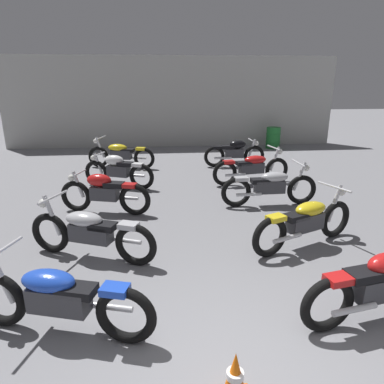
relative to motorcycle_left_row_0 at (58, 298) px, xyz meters
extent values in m
cube|color=#B2B2AD|center=(1.77, 11.35, 1.35)|extent=(13.49, 0.24, 3.60)
torus|color=black|center=(0.73, -0.22, -0.12)|extent=(0.67, 0.29, 0.67)
cylinder|color=silver|center=(-0.63, 0.18, 0.19)|extent=(0.28, 0.14, 0.66)
cube|color=#38383D|center=(0.01, -0.01, -0.02)|extent=(0.70, 0.42, 0.28)
ellipsoid|color=blue|center=(-0.08, 0.02, 0.20)|extent=(0.67, 0.48, 0.22)
cube|color=black|center=(0.22, -0.07, 0.12)|extent=(0.45, 0.34, 0.10)
cube|color=blue|center=(0.64, -0.19, 0.18)|extent=(0.32, 0.27, 0.08)
cylinder|color=silver|center=(-0.57, 0.17, 0.50)|extent=(0.23, 0.66, 0.04)
cylinder|color=silver|center=(0.53, -0.02, -0.14)|extent=(0.55, 0.22, 0.07)
torus|color=black|center=(-0.65, 1.99, -0.12)|extent=(0.66, 0.35, 0.67)
torus|color=black|center=(0.74, 1.42, -0.12)|extent=(0.66, 0.35, 0.67)
cylinder|color=silver|center=(-0.57, 1.96, 0.19)|extent=(0.28, 0.17, 0.66)
cube|color=#38383D|center=(0.05, 1.71, -0.02)|extent=(0.70, 0.47, 0.28)
ellipsoid|color=#B7B7BC|center=(-0.04, 1.74, 0.20)|extent=(0.68, 0.52, 0.22)
cube|color=black|center=(0.25, 1.62, 0.12)|extent=(0.46, 0.37, 0.10)
cube|color=#B7B7BC|center=(0.65, 1.46, 0.18)|extent=(0.33, 0.29, 0.08)
cylinder|color=silver|center=(-0.52, 1.94, 0.50)|extent=(0.29, 0.64, 0.04)
sphere|color=white|center=(-0.70, 2.01, 0.38)|extent=(0.14, 0.14, 0.14)
cylinder|color=silver|center=(0.56, 1.64, -0.14)|extent=(0.54, 0.27, 0.07)
torus|color=black|center=(-0.64, 3.85, -0.12)|extent=(0.67, 0.29, 0.67)
torus|color=black|center=(0.61, 3.50, -0.12)|extent=(0.67, 0.29, 0.67)
cylinder|color=silver|center=(-0.56, 3.83, 0.14)|extent=(0.25, 0.13, 0.56)
cube|color=#38383D|center=(-0.01, 3.68, -0.02)|extent=(0.62, 0.39, 0.28)
ellipsoid|color=red|center=(-0.11, 3.70, 0.26)|extent=(0.58, 0.41, 0.26)
cube|color=black|center=(0.20, 3.62, 0.18)|extent=(0.45, 0.34, 0.10)
cube|color=red|center=(0.52, 3.53, 0.18)|extent=(0.32, 0.27, 0.08)
cylinder|color=silver|center=(-0.50, 3.81, 0.40)|extent=(0.16, 0.47, 0.04)
sphere|color=white|center=(-0.70, 3.87, 0.28)|extent=(0.14, 0.14, 0.14)
cylinder|color=silver|center=(0.41, 3.69, -0.14)|extent=(0.55, 0.22, 0.07)
torus|color=black|center=(-0.52, 5.78, -0.12)|extent=(0.66, 0.36, 0.67)
torus|color=black|center=(0.68, 5.29, -0.12)|extent=(0.66, 0.36, 0.67)
cylinder|color=silver|center=(-0.45, 5.75, 0.14)|extent=(0.25, 0.16, 0.56)
cube|color=#38383D|center=(0.08, 5.53, -0.02)|extent=(0.62, 0.44, 0.28)
ellipsoid|color=white|center=(-0.01, 5.57, 0.26)|extent=(0.59, 0.46, 0.26)
cube|color=black|center=(0.28, 5.45, 0.18)|extent=(0.46, 0.37, 0.10)
cube|color=white|center=(0.59, 5.32, 0.18)|extent=(0.34, 0.29, 0.08)
cylinder|color=silver|center=(-0.39, 5.73, 0.40)|extent=(0.22, 0.46, 0.04)
sphere|color=white|center=(-0.58, 5.80, 0.28)|extent=(0.14, 0.14, 0.14)
cylinder|color=silver|center=(0.50, 5.50, -0.14)|extent=(0.54, 0.27, 0.07)
torus|color=black|center=(-0.78, 7.81, -0.12)|extent=(0.68, 0.27, 0.67)
torus|color=black|center=(0.68, 7.45, -0.12)|extent=(0.68, 0.27, 0.67)
cylinder|color=silver|center=(-0.70, 7.79, 0.19)|extent=(0.28, 0.13, 0.66)
cube|color=#38383D|center=(-0.05, 7.63, -0.02)|extent=(0.70, 0.39, 0.28)
ellipsoid|color=yellow|center=(-0.15, 7.65, 0.20)|extent=(0.66, 0.46, 0.22)
cube|color=black|center=(0.16, 7.57, 0.12)|extent=(0.45, 0.33, 0.10)
cube|color=yellow|center=(0.58, 7.47, 0.18)|extent=(0.32, 0.26, 0.08)
cylinder|color=silver|center=(-0.64, 7.78, 0.50)|extent=(0.20, 0.67, 0.04)
sphere|color=white|center=(-0.84, 7.82, 0.38)|extent=(0.14, 0.14, 0.14)
cylinder|color=silver|center=(0.47, 7.63, -0.14)|extent=(0.55, 0.20, 0.07)
torus|color=black|center=(2.91, -0.25, -0.12)|extent=(0.68, 0.24, 0.67)
cube|color=#38383D|center=(3.55, -0.12, -0.02)|extent=(0.61, 0.35, 0.28)
cube|color=black|center=(3.33, -0.16, 0.18)|extent=(0.44, 0.31, 0.10)
cube|color=red|center=(3.01, -0.23, 0.18)|extent=(0.31, 0.25, 0.08)
cylinder|color=silver|center=(3.18, -0.33, -0.14)|extent=(0.55, 0.17, 0.07)
torus|color=black|center=(4.19, 2.09, -0.12)|extent=(0.66, 0.37, 0.67)
torus|color=black|center=(2.82, 1.49, -0.12)|extent=(0.66, 0.37, 0.67)
cylinder|color=silver|center=(4.12, 2.06, 0.19)|extent=(0.28, 0.17, 0.66)
cube|color=#38383D|center=(3.50, 1.79, -0.02)|extent=(0.70, 0.48, 0.28)
ellipsoid|color=yellow|center=(3.60, 1.83, 0.20)|extent=(0.68, 0.53, 0.22)
cube|color=black|center=(3.30, 1.70, 0.12)|extent=(0.46, 0.38, 0.10)
cube|color=yellow|center=(2.91, 1.53, 0.18)|extent=(0.34, 0.29, 0.08)
cylinder|color=silver|center=(4.06, 2.03, 0.50)|extent=(0.30, 0.64, 0.04)
sphere|color=white|center=(4.25, 2.11, 0.38)|extent=(0.14, 0.14, 0.14)
cylinder|color=silver|center=(3.10, 1.47, -0.14)|extent=(0.53, 0.28, 0.07)
torus|color=black|center=(4.29, 3.82, -0.12)|extent=(0.67, 0.13, 0.67)
torus|color=black|center=(2.79, 3.78, -0.12)|extent=(0.67, 0.13, 0.67)
cylinder|color=silver|center=(4.21, 3.82, 0.19)|extent=(0.28, 0.08, 0.66)
cube|color=#38383D|center=(3.54, 3.80, -0.02)|extent=(0.67, 0.26, 0.28)
ellipsoid|color=#B7B7BC|center=(3.64, 3.80, 0.20)|extent=(0.61, 0.33, 0.22)
cube|color=black|center=(3.32, 3.80, 0.12)|extent=(0.41, 0.25, 0.10)
cube|color=#B7B7BC|center=(2.89, 3.79, 0.18)|extent=(0.28, 0.21, 0.08)
cylinder|color=silver|center=(4.15, 3.82, 0.50)|extent=(0.05, 0.68, 0.04)
sphere|color=white|center=(4.35, 3.82, 0.38)|extent=(0.14, 0.14, 0.14)
cylinder|color=silver|center=(3.04, 3.66, -0.14)|extent=(0.55, 0.08, 0.07)
torus|color=black|center=(4.32, 5.63, -0.12)|extent=(0.68, 0.22, 0.67)
torus|color=black|center=(2.84, 5.39, -0.12)|extent=(0.68, 0.22, 0.67)
cylinder|color=silver|center=(4.24, 5.62, 0.19)|extent=(0.28, 0.11, 0.66)
cube|color=#38383D|center=(3.58, 5.51, -0.02)|extent=(0.69, 0.34, 0.28)
ellipsoid|color=red|center=(3.68, 5.52, 0.20)|extent=(0.64, 0.41, 0.22)
cube|color=black|center=(3.37, 5.47, 0.12)|extent=(0.43, 0.30, 0.10)
cube|color=red|center=(2.94, 5.40, 0.18)|extent=(0.31, 0.24, 0.08)
cylinder|color=silver|center=(4.19, 5.61, 0.50)|extent=(0.15, 0.68, 0.04)
sphere|color=white|center=(4.38, 5.64, 0.38)|extent=(0.14, 0.14, 0.14)
cylinder|color=silver|center=(3.11, 5.30, -0.14)|extent=(0.55, 0.16, 0.07)
torus|color=black|center=(4.20, 7.49, -0.12)|extent=(0.67, 0.11, 0.67)
torus|color=black|center=(2.90, 7.48, -0.12)|extent=(0.67, 0.11, 0.67)
cylinder|color=silver|center=(4.12, 7.49, 0.14)|extent=(0.24, 0.07, 0.56)
cube|color=#38383D|center=(3.55, 7.48, -0.02)|extent=(0.57, 0.24, 0.28)
ellipsoid|color=black|center=(3.65, 7.49, 0.26)|extent=(0.52, 0.28, 0.26)
cube|color=black|center=(3.33, 7.48, 0.18)|extent=(0.40, 0.24, 0.10)
cube|color=black|center=(3.00, 7.48, 0.18)|extent=(0.28, 0.20, 0.08)
cylinder|color=silver|center=(4.06, 7.49, 0.40)|extent=(0.04, 0.48, 0.04)
sphere|color=white|center=(4.26, 7.49, 0.28)|extent=(0.14, 0.14, 0.14)
cylinder|color=silver|center=(3.15, 7.35, -0.14)|extent=(0.55, 0.07, 0.07)
cylinder|color=#1E722D|center=(5.79, 10.43, -0.03)|extent=(0.56, 0.56, 0.85)
torus|color=#1E722D|center=(5.79, 10.43, 0.14)|extent=(0.59, 0.59, 0.03)
torus|color=#1E722D|center=(5.79, 10.43, -0.20)|extent=(0.59, 0.59, 0.03)
cone|color=orange|center=(1.71, -1.06, -0.16)|extent=(0.24, 0.24, 0.50)
cylinder|color=white|center=(1.71, -1.06, -0.14)|extent=(0.15, 0.15, 0.06)
camera|label=1|loc=(1.12, -3.33, 2.23)|focal=32.61mm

